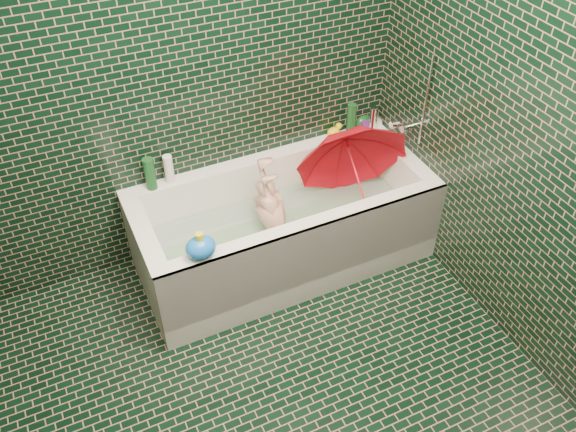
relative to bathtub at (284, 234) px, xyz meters
name	(u,v)px	position (x,y,z in m)	size (l,w,h in m)	color
floor	(288,423)	(-0.45, -1.01, -0.21)	(2.80, 2.80, 0.00)	black
wall_back	(169,61)	(-0.45, 0.39, 1.04)	(2.80, 2.80, 0.00)	black
wall_right	(572,141)	(0.85, -1.01, 1.04)	(2.80, 2.80, 0.00)	black
bathtub	(284,234)	(0.00, 0.00, 0.00)	(1.70, 0.75, 0.55)	white
bath_mat	(283,239)	(0.00, 0.02, -0.06)	(1.35, 0.47, 0.01)	green
water	(283,221)	(0.00, 0.02, 0.09)	(1.48, 0.53, 0.00)	silver
faucet	(411,121)	(0.81, 0.01, 0.56)	(0.18, 0.19, 0.55)	silver
child	(276,226)	(-0.06, -0.01, 0.10)	(0.30, 0.20, 0.83)	tan
umbrella	(357,177)	(0.43, -0.07, 0.34)	(0.64, 0.64, 0.56)	red
soap_bottle_a	(376,127)	(0.80, 0.33, 0.34)	(0.11, 0.11, 0.28)	white
soap_bottle_b	(369,129)	(0.75, 0.33, 0.34)	(0.09, 0.09, 0.20)	#581E72
soap_bottle_c	(369,126)	(0.76, 0.36, 0.34)	(0.15, 0.15, 0.19)	#14471E
bottle_right_tall	(351,119)	(0.61, 0.33, 0.44)	(0.06, 0.06, 0.21)	#14471E
bottle_right_pump	(373,119)	(0.76, 0.32, 0.42)	(0.05, 0.05, 0.16)	silver
bottle_left_tall	(150,174)	(-0.66, 0.33, 0.44)	(0.06, 0.06, 0.20)	#14471E
bottle_left_short	(169,169)	(-0.55, 0.34, 0.43)	(0.05, 0.05, 0.17)	white
rubber_duck	(335,131)	(0.51, 0.35, 0.38)	(0.11, 0.08, 0.09)	yellow
bath_toy	(201,247)	(-0.59, -0.30, 0.40)	(0.19, 0.17, 0.15)	blue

